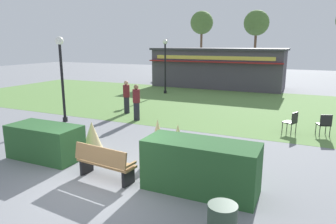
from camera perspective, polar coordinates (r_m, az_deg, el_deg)
The scene contains 19 objects.
ground_plane at distance 8.17m, azimuth -12.53°, elevation -13.42°, with size 80.00×80.00×0.00m, color slate.
lawn_patch at distance 18.40m, azimuth 9.90°, elevation 1.37°, with size 36.00×12.00×0.01m, color #5B8442.
park_bench at distance 8.35m, azimuth -11.72°, elevation -9.18°, with size 1.75×0.70×0.95m.
hedge_left at distance 10.39m, azimuth -21.82°, elevation -5.15°, with size 2.31×1.10×1.07m, color #28562B.
hedge_right at distance 7.60m, azimuth 6.03°, elevation -10.01°, with size 2.76×1.10×1.26m, color #28562B.
ornamental_grass_behind_left at distance 10.84m, azimuth -13.90°, elevation -4.20°, with size 0.68×0.68×0.95m, color #D1BC7F.
ornamental_grass_behind_right at distance 9.03m, azimuth 0.13°, elevation -7.27°, with size 0.50×0.50×0.94m, color #D1BC7F.
ornamental_grass_behind_center at distance 9.53m, azimuth -1.93°, elevation -5.09°, with size 0.60×0.60×1.29m, color #D1BC7F.
ornamental_grass_behind_far at distance 9.11m, azimuth 1.83°, elevation -6.05°, with size 0.67×0.67×1.25m, color #D1BC7F.
lamppost_mid at distance 14.63m, azimuth -19.17°, elevation 7.59°, with size 0.36×0.36×3.83m.
lamppost_far at distance 22.00m, azimuth -0.53°, elevation 9.76°, with size 0.36×0.36×3.83m.
food_kiosk at distance 25.74m, azimuth 9.25°, elevation 8.14°, with size 10.61×4.10×3.15m.
cafe_chair_west at distance 13.31m, azimuth 27.05°, elevation -1.86°, with size 0.57×0.57×0.89m.
cafe_chair_east at distance 13.17m, azimuth 21.99°, elevation -1.53°, with size 0.58×0.58×0.89m.
person_strolling at distance 14.35m, azimuth -5.88°, elevation 1.81°, with size 0.34×0.34×1.69m.
person_standing at distance 15.89m, azimuth -7.71°, elevation 2.82°, with size 0.34×0.34×1.69m.
parked_car_west_slot at distance 34.39m, azimuth 10.58°, elevation 7.61°, with size 4.28×2.21×1.20m.
tree_right_bg at distance 37.03m, azimuth 16.09°, elevation 15.52°, with size 2.80×2.80×7.15m.
tree_center_bg at distance 39.66m, azimuth 6.28°, elevation 16.07°, with size 2.80×2.80×7.41m.
Camera 1 is at (4.55, -5.78, 3.55)m, focal length 32.85 mm.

